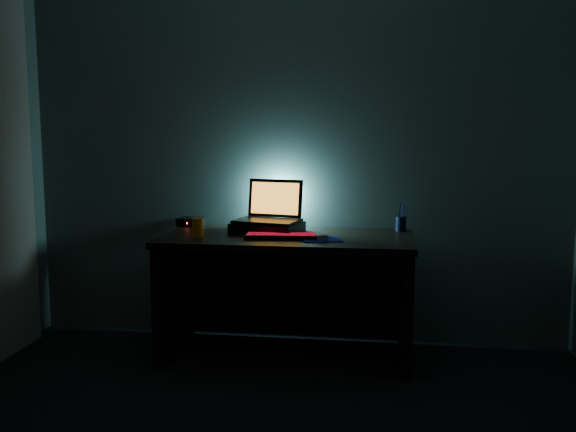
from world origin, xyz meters
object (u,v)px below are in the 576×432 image
object	(u,v)px
laptop	(270,212)
juice_glass	(198,228)
router	(191,222)
mouse	(321,236)
pen_cup	(401,224)
keyboard	(283,236)

from	to	relation	value
laptop	juice_glass	world-z (taller)	laptop
juice_glass	router	xyz separation A→B (m)	(-0.17, 0.42, -0.03)
mouse	pen_cup	size ratio (longest dim) A/B	1.06
keyboard	router	size ratio (longest dim) A/B	2.52
pen_cup	juice_glass	size ratio (longest dim) A/B	0.83
mouse	pen_cup	distance (m)	0.60
mouse	pen_cup	bearing A→B (deg)	21.21
mouse	router	xyz separation A→B (m)	(-0.90, 0.41, 0.01)
laptop	router	xyz separation A→B (m)	(-0.55, 0.13, -0.09)
keyboard	router	bearing A→B (deg)	144.91
pen_cup	mouse	bearing A→B (deg)	-141.04
juice_glass	pen_cup	bearing A→B (deg)	17.97
laptop	juice_glass	size ratio (longest dim) A/B	3.80
pen_cup	router	xyz separation A→B (m)	(-1.36, 0.03, -0.02)
laptop	router	world-z (taller)	laptop
juice_glass	router	size ratio (longest dim) A/B	0.64
pen_cup	keyboard	bearing A→B (deg)	-152.79
keyboard	pen_cup	world-z (taller)	pen_cup
mouse	juice_glass	size ratio (longest dim) A/B	0.88
pen_cup	laptop	bearing A→B (deg)	-173.33
laptop	mouse	world-z (taller)	laptop
pen_cup	juice_glass	world-z (taller)	juice_glass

